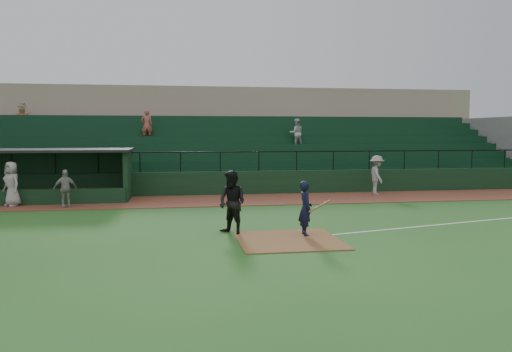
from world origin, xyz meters
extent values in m
plane|color=#22551B|center=(0.00, 0.00, 0.00)|extent=(90.00, 90.00, 0.00)
cube|color=brown|center=(0.00, 8.00, 0.01)|extent=(40.00, 4.00, 0.03)
cube|color=brown|center=(0.00, -1.00, 0.01)|extent=(3.00, 3.00, 0.03)
cube|color=white|center=(8.00, 1.20, 0.01)|extent=(17.49, 4.44, 0.01)
cube|color=black|center=(0.00, 10.20, 0.60)|extent=(36.00, 0.35, 1.20)
cylinder|color=black|center=(0.00, 10.20, 2.20)|extent=(36.00, 0.06, 0.06)
cube|color=slate|center=(0.00, 15.10, 1.80)|extent=(36.00, 9.00, 3.60)
cube|color=#0D321A|center=(0.00, 14.60, 2.25)|extent=(34.56, 8.00, 4.05)
cube|color=slate|center=(18.00, 15.15, 2.10)|extent=(0.35, 9.50, 4.20)
cube|color=gray|center=(0.00, 21.60, 3.20)|extent=(38.00, 3.00, 6.40)
cube|color=slate|center=(0.00, 19.60, 3.70)|extent=(36.00, 2.00, 0.20)
cylinder|color=#A55138|center=(-13.01, 19.50, 4.10)|extent=(0.70, 0.70, 0.60)
imported|color=#2D5923|center=(-13.01, 19.50, 4.73)|extent=(0.59, 0.51, 0.66)
imported|color=#B5B5B5|center=(4.14, 14.90, 3.14)|extent=(0.86, 0.67, 1.77)
imported|color=#A7523D|center=(-4.93, 15.90, 3.63)|extent=(0.68, 0.45, 1.86)
cube|color=black|center=(-9.75, 10.40, 1.15)|extent=(8.50, 0.20, 2.30)
cube|color=black|center=(-5.50, 9.10, 1.15)|extent=(0.20, 2.60, 2.30)
cube|color=black|center=(-9.75, 9.10, 2.36)|extent=(8.90, 3.20, 0.12)
cube|color=olive|center=(-9.75, 10.00, 0.25)|extent=(7.65, 0.40, 0.50)
cube|color=black|center=(-9.75, 7.75, 0.35)|extent=(8.50, 0.12, 0.70)
imported|color=black|center=(0.66, -0.41, 0.85)|extent=(0.42, 0.63, 1.70)
cylinder|color=olive|center=(1.06, -0.61, 0.95)|extent=(0.79, 0.34, 0.35)
imported|color=black|center=(-1.53, 0.23, 1.00)|extent=(1.21, 1.23, 2.00)
imported|color=gray|center=(6.82, 8.73, 1.03)|extent=(0.87, 1.36, 1.99)
imported|color=#9C9792|center=(-7.88, 6.79, 0.83)|extent=(1.02, 0.71, 1.60)
imported|color=#A19C97|center=(-10.20, 7.50, 0.99)|extent=(1.10, 1.08, 1.91)
camera|label=1|loc=(-3.30, -15.19, 3.19)|focal=35.07mm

